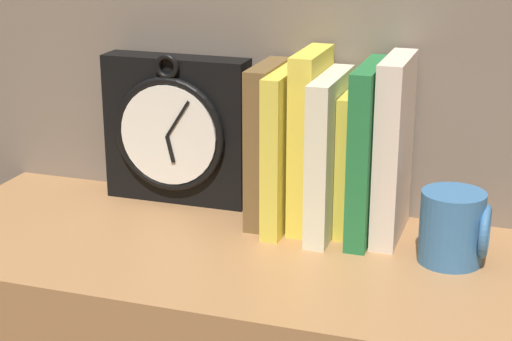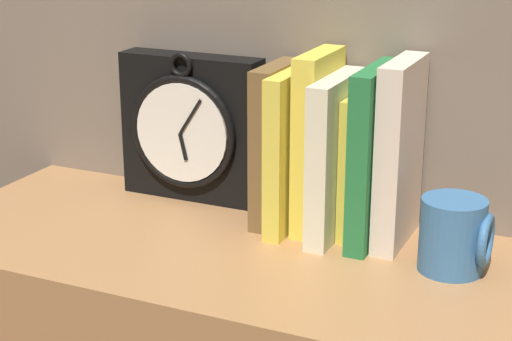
{
  "view_description": "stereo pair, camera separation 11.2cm",
  "coord_description": "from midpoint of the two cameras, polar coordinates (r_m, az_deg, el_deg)",
  "views": [
    {
      "loc": [
        0.34,
        -1.01,
        1.25
      ],
      "look_at": [
        0.0,
        0.0,
        0.9
      ],
      "focal_mm": 60.0,
      "sensor_mm": 36.0,
      "label": 1
    },
    {
      "loc": [
        0.44,
        -0.97,
        1.25
      ],
      "look_at": [
        0.0,
        0.0,
        0.9
      ],
      "focal_mm": 60.0,
      "sensor_mm": 36.0,
      "label": 2
    }
  ],
  "objects": [
    {
      "name": "book_slot1_yellow",
      "position": [
        1.22,
        5.05,
        1.33
      ],
      "size": [
        0.03,
        0.15,
        0.23
      ],
      "color": "#DCC943",
      "rests_on": "bookshelf"
    },
    {
      "name": "book_slot5_green",
      "position": [
        1.18,
        10.57,
        0.95
      ],
      "size": [
        0.03,
        0.15,
        0.25
      ],
      "color": "#227038",
      "rests_on": "bookshelf"
    },
    {
      "name": "mug",
      "position": [
        1.13,
        15.93,
        -4.25
      ],
      "size": [
        0.09,
        0.08,
        0.1
      ],
      "color": "teal",
      "rests_on": "bookshelf"
    },
    {
      "name": "book_slot3_cream",
      "position": [
        1.19,
        7.98,
        0.84
      ],
      "size": [
        0.03,
        0.16,
        0.23
      ],
      "color": "beige",
      "rests_on": "bookshelf"
    },
    {
      "name": "book_slot2_yellow",
      "position": [
        1.21,
        6.78,
        1.88
      ],
      "size": [
        0.03,
        0.13,
        0.26
      ],
      "color": "yellow",
      "rests_on": "bookshelf"
    },
    {
      "name": "book_slot4_yellow",
      "position": [
        1.21,
        9.52,
        0.36
      ],
      "size": [
        0.02,
        0.12,
        0.2
      ],
      "color": "gold",
      "rests_on": "bookshelf"
    },
    {
      "name": "book_slot0_brown",
      "position": [
        1.24,
        3.96,
        1.72
      ],
      "size": [
        0.03,
        0.13,
        0.23
      ],
      "color": "brown",
      "rests_on": "bookshelf"
    },
    {
      "name": "book_slot6_cream",
      "position": [
        1.18,
        12.26,
        1.09
      ],
      "size": [
        0.03,
        0.14,
        0.26
      ],
      "color": "beige",
      "rests_on": "bookshelf"
    },
    {
      "name": "clock",
      "position": [
        1.33,
        -1.97,
        2.81
      ],
      "size": [
        0.23,
        0.07,
        0.24
      ],
      "color": "black",
      "rests_on": "bookshelf"
    }
  ]
}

